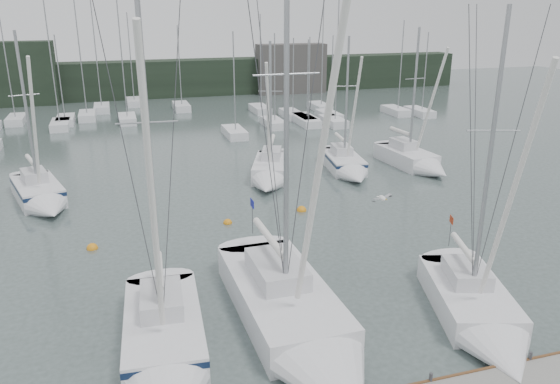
{
  "coord_description": "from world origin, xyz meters",
  "views": [
    {
      "loc": [
        -7.24,
        -17.08,
        12.27
      ],
      "look_at": [
        -0.49,
        5.0,
        4.35
      ],
      "focal_mm": 35.0,
      "sensor_mm": 36.0,
      "label": 1
    }
  ],
  "objects": [
    {
      "name": "ground",
      "position": [
        0.0,
        0.0,
        0.0
      ],
      "size": [
        160.0,
        160.0,
        0.0
      ],
      "primitive_type": "plane",
      "color": "#404E4B",
      "rests_on": "ground"
    },
    {
      "name": "far_treeline",
      "position": [
        0.0,
        62.0,
        2.5
      ],
      "size": [
        90.0,
        4.0,
        5.0
      ],
      "primitive_type": "cube",
      "color": "black",
      "rests_on": "ground"
    },
    {
      "name": "far_building_left",
      "position": [
        -20.0,
        60.0,
        4.0
      ],
      "size": [
        12.0,
        3.0,
        8.0
      ],
      "primitive_type": "cube",
      "color": "black",
      "rests_on": "ground"
    },
    {
      "name": "far_building_right",
      "position": [
        18.0,
        60.0,
        3.5
      ],
      "size": [
        10.0,
        3.0,
        7.0
      ],
      "primitive_type": "cube",
      "color": "#423F3D",
      "rests_on": "ground"
    },
    {
      "name": "mast_forest",
      "position": [
        -1.12,
        42.88,
        0.46
      ],
      "size": [
        57.22,
        25.93,
        14.14
      ],
      "color": "silver",
      "rests_on": "ground"
    },
    {
      "name": "sailboat_near_left",
      "position": [
        -6.35,
        -0.26,
        0.59
      ],
      "size": [
        3.47,
        9.5,
        14.6
      ],
      "rotation": [
        0.0,
        0.0,
        -0.07
      ],
      "color": "silver",
      "rests_on": "ground"
    },
    {
      "name": "sailboat_near_center",
      "position": [
        -1.24,
        -0.45,
        0.62
      ],
      "size": [
        3.79,
        12.54,
        16.99
      ],
      "rotation": [
        0.0,
        0.0,
        0.02
      ],
      "color": "silver",
      "rests_on": "ground"
    },
    {
      "name": "sailboat_near_right",
      "position": [
        5.83,
        -1.6,
        0.53
      ],
      "size": [
        5.14,
        8.81,
        13.31
      ],
      "rotation": [
        0.0,
        0.0,
        -0.3
      ],
      "color": "silver",
      "rests_on": "ground"
    },
    {
      "name": "sailboat_mid_a",
      "position": [
        -12.24,
        18.97,
        0.61
      ],
      "size": [
        4.6,
        8.08,
        11.69
      ],
      "rotation": [
        0.0,
        0.0,
        0.28
      ],
      "color": "silver",
      "rests_on": "ground"
    },
    {
      "name": "sailboat_mid_c",
      "position": [
        3.18,
        19.6,
        0.58
      ],
      "size": [
        5.09,
        8.38,
        10.71
      ],
      "rotation": [
        0.0,
        0.0,
        -0.35
      ],
      "color": "silver",
      "rests_on": "ground"
    },
    {
      "name": "sailboat_mid_d",
      "position": [
        9.45,
        19.82,
        0.56
      ],
      "size": [
        3.49,
        7.89,
        10.96
      ],
      "rotation": [
        0.0,
        0.0,
        -0.14
      ],
      "color": "silver",
      "rests_on": "ground"
    },
    {
      "name": "sailboat_mid_e",
      "position": [
        15.17,
        19.29,
        0.58
      ],
      "size": [
        3.28,
        8.02,
        11.57
      ],
      "rotation": [
        0.0,
        0.0,
        0.09
      ],
      "color": "silver",
      "rests_on": "ground"
    },
    {
      "name": "buoy_a",
      "position": [
        -1.44,
        12.57,
        0.0
      ],
      "size": [
        0.53,
        0.53,
        0.53
      ],
      "primitive_type": "sphere",
      "color": "orange",
      "rests_on": "ground"
    },
    {
      "name": "buoy_b",
      "position": [
        3.45,
        13.27,
        0.0
      ],
      "size": [
        0.62,
        0.62,
        0.62
      ],
      "primitive_type": "sphere",
      "color": "orange",
      "rests_on": "ground"
    },
    {
      "name": "buoy_c",
      "position": [
        -9.07,
        11.15,
        0.0
      ],
      "size": [
        0.6,
        0.6,
        0.6
      ],
      "primitive_type": "sphere",
      "color": "orange",
      "rests_on": "ground"
    },
    {
      "name": "seagull",
      "position": [
        1.66,
        -0.51,
        5.72
      ],
      "size": [
        0.88,
        0.44,
        0.18
      ],
      "rotation": [
        0.0,
        0.0,
        0.38
      ],
      "color": "white",
      "rests_on": "ground"
    }
  ]
}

